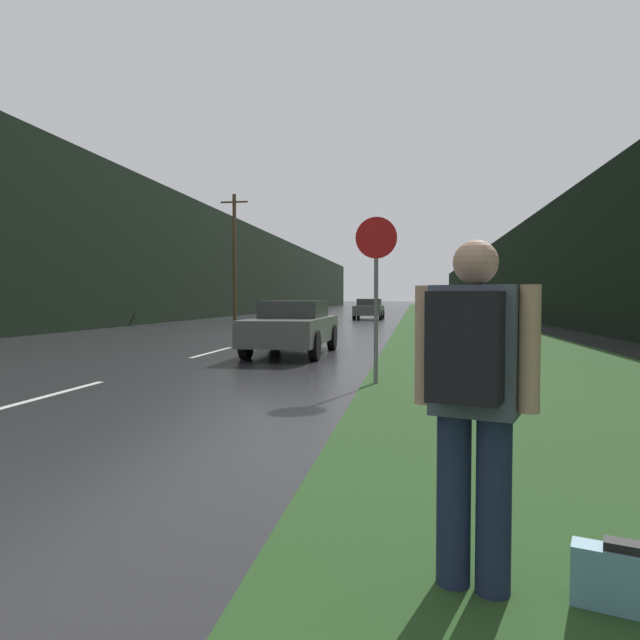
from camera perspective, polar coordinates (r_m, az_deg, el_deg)
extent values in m
cube|color=#26471E|center=(40.89, 12.37, 0.10)|extent=(6.00, 240.00, 0.02)
cube|color=silver|center=(9.34, -25.75, -6.89)|extent=(0.12, 3.00, 0.01)
cube|color=silver|center=(15.55, -10.73, -3.18)|extent=(0.12, 3.00, 0.01)
cube|color=silver|center=(22.23, -4.52, -1.55)|extent=(0.12, 3.00, 0.01)
cube|color=black|center=(53.28, -7.95, 5.02)|extent=(2.00, 140.00, 8.25)
cube|color=black|center=(51.49, 18.51, 4.10)|extent=(2.00, 140.00, 6.58)
cylinder|color=#4C3823|center=(37.61, -8.54, 6.18)|extent=(0.24, 0.24, 8.19)
cube|color=#4C3823|center=(38.03, -8.57, 11.59)|extent=(1.80, 0.10, 0.10)
cylinder|color=slate|center=(9.55, 5.61, -0.17)|extent=(0.07, 0.07, 2.10)
cylinder|color=#B71414|center=(9.59, 5.65, 8.19)|extent=(0.69, 0.02, 0.69)
cylinder|color=#1E2847|center=(3.03, 13.22, -17.18)|extent=(0.17, 0.17, 0.87)
cylinder|color=#1E2847|center=(2.99, 16.96, -17.47)|extent=(0.17, 0.17, 0.87)
cube|color=#4C5666|center=(2.85, 15.22, -2.95)|extent=(0.45, 0.34, 0.63)
sphere|color=tan|center=(2.84, 15.31, 5.56)|extent=(0.22, 0.22, 0.22)
cylinder|color=tan|center=(2.91, 10.42, -2.45)|extent=(0.10, 0.10, 0.59)
cylinder|color=tan|center=(2.81, 20.22, -2.72)|extent=(0.10, 0.10, 0.59)
cube|color=black|center=(2.65, 14.28, -2.64)|extent=(0.36, 0.27, 0.50)
cube|color=#6093A8|center=(3.16, 27.89, -22.17)|extent=(0.44, 0.26, 0.30)
cube|color=black|center=(3.09, 27.95, -19.31)|extent=(0.17, 0.14, 0.04)
cube|color=#4C514C|center=(14.72, -2.75, -0.99)|extent=(1.74, 4.60, 0.63)
cube|color=#2D302D|center=(14.93, -2.57, 1.09)|extent=(1.48, 2.07, 0.43)
cylinder|color=black|center=(13.19, -0.54, -2.57)|extent=(0.20, 0.71, 0.71)
cylinder|color=black|center=(13.57, -7.43, -2.45)|extent=(0.20, 0.71, 0.71)
cylinder|color=black|center=(16.00, 1.22, -1.74)|extent=(0.20, 0.71, 0.71)
cylinder|color=black|center=(16.31, -4.54, -1.67)|extent=(0.20, 0.71, 0.71)
cube|color=#4C514C|center=(39.97, 4.93, 0.99)|extent=(1.88, 4.67, 0.66)
cube|color=#2D302D|center=(40.20, 4.96, 1.79)|extent=(1.60, 2.10, 0.47)
cylinder|color=black|center=(38.48, 6.08, 0.50)|extent=(0.20, 0.67, 0.67)
cylinder|color=black|center=(38.62, 3.44, 0.51)|extent=(0.20, 0.67, 0.67)
cylinder|color=black|center=(41.37, 6.31, 0.61)|extent=(0.20, 0.67, 0.67)
cylinder|color=black|center=(41.50, 3.85, 0.62)|extent=(0.20, 0.67, 0.67)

